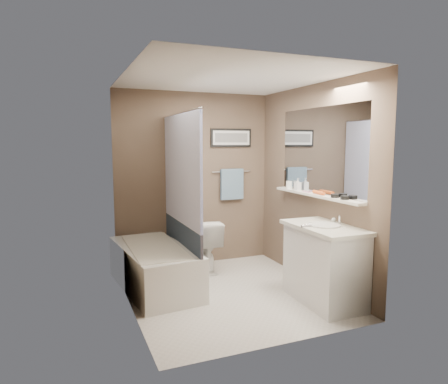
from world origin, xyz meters
name	(u,v)px	position (x,y,z in m)	size (l,w,h in m)	color
ground	(229,293)	(0.00, 0.00, 0.00)	(2.50, 2.50, 0.00)	beige
ceiling	(229,80)	(0.00, 0.00, 2.38)	(2.20, 2.50, 0.04)	white
wall_back	(195,180)	(0.00, 1.23, 1.20)	(2.20, 0.04, 2.40)	brown
wall_front	(287,205)	(0.00, -1.23, 1.20)	(2.20, 0.04, 2.40)	brown
wall_left	(130,194)	(-1.08, 0.00, 1.20)	(0.04, 2.50, 2.40)	brown
wall_right	(311,185)	(1.08, 0.00, 1.20)	(0.04, 2.50, 2.40)	brown
tile_surround	(123,206)	(-1.09, 0.50, 1.00)	(0.02, 1.55, 2.00)	#C4AF95
curtain_rod	(181,113)	(-0.40, 0.50, 2.05)	(0.02, 0.02, 1.55)	silver
curtain_upper	(181,169)	(-0.40, 0.50, 1.40)	(0.03, 1.45, 1.28)	white
curtain_lower	(182,237)	(-0.40, 0.50, 0.58)	(0.03, 1.45, 0.36)	#27364A
mirror	(320,151)	(1.09, -0.15, 1.62)	(0.02, 1.60, 1.00)	silver
shelf	(315,195)	(1.04, -0.15, 1.10)	(0.12, 1.60, 0.03)	silver
towel_bar	(231,172)	(0.55, 1.22, 1.30)	(0.02, 0.02, 0.60)	silver
towel	(232,184)	(0.55, 1.20, 1.12)	(0.34, 0.05, 0.44)	#8AB0C9
art_frame	(231,138)	(0.55, 1.23, 1.78)	(0.62, 0.03, 0.26)	black
art_mat	(231,138)	(0.55, 1.22, 1.78)	(0.56, 0.00, 0.20)	white
art_image	(232,138)	(0.55, 1.22, 1.78)	(0.50, 0.00, 0.13)	#595959
door	(342,224)	(0.55, -1.24, 1.00)	(0.80, 0.02, 2.00)	silver
door_handle	(306,226)	(0.22, -1.19, 1.00)	(0.02, 0.02, 0.10)	silver
bathtub	(154,267)	(-0.75, 0.48, 0.25)	(0.70, 1.50, 0.50)	silver
tub_rim	(154,247)	(-0.75, 0.48, 0.50)	(0.56, 1.36, 0.02)	beige
toilet	(204,245)	(0.01, 0.91, 0.35)	(0.39, 0.69, 0.70)	white
vanity	(324,266)	(0.85, -0.61, 0.40)	(0.50, 0.90, 0.80)	silver
countertop	(325,227)	(0.84, -0.61, 0.82)	(0.54, 0.96, 0.04)	beige
sink_basin	(324,225)	(0.83, -0.61, 0.85)	(0.34, 0.34, 0.01)	silver
faucet_spout	(340,220)	(1.03, -0.61, 0.89)	(0.02, 0.02, 0.10)	silver
faucet_knob	(334,220)	(1.03, -0.51, 0.87)	(0.05, 0.05, 0.05)	silver
candle_bowl_near	(345,198)	(1.04, -0.67, 1.14)	(0.09, 0.09, 0.04)	black
candle_bowl_far	(335,196)	(1.04, -0.51, 1.14)	(0.09, 0.09, 0.04)	black
hair_brush_front	(319,193)	(1.04, -0.22, 1.14)	(0.04, 0.04, 0.22)	#D4551E
pink_comb	(306,192)	(1.04, 0.03, 1.12)	(0.03, 0.16, 0.01)	#CB7CA6
glass_jar	(289,185)	(1.04, 0.43, 1.17)	(0.08, 0.08, 0.10)	white
soap_bottle	(298,184)	(1.04, 0.23, 1.19)	(0.07, 0.07, 0.15)	#999999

